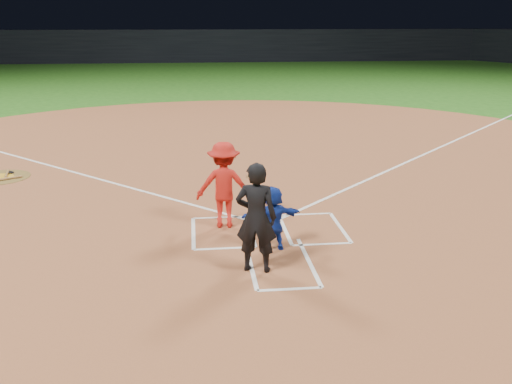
{
  "coord_description": "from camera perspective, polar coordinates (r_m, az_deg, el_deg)",
  "views": [
    {
      "loc": [
        -1.52,
        -11.34,
        4.39
      ],
      "look_at": [
        -0.3,
        -0.4,
        1.0
      ],
      "focal_mm": 40.0,
      "sensor_mm": 36.0,
      "label": 1
    }
  ],
  "objects": [
    {
      "name": "on_deck_bat_a",
      "position": [
        17.98,
        -23.64,
        1.7
      ],
      "size": [
        0.22,
        0.84,
        0.06
      ],
      "primitive_type": "cylinder",
      "rotation": [
        1.57,
        0.0,
        0.18
      ],
      "color": "olive",
      "rests_on": "on_deck_circle"
    },
    {
      "name": "on_deck_bat_c",
      "position": [
        17.43,
        -23.67,
        1.24
      ],
      "size": [
        0.76,
        0.48,
        0.06
      ],
      "primitive_type": "cylinder",
      "rotation": [
        1.57,
        0.0,
        2.1
      ],
      "color": "olive",
      "rests_on": "on_deck_circle"
    },
    {
      "name": "chalk_markings",
      "position": [
        17.26,
        -1.11,
        2.42
      ],
      "size": [
        28.35,
        17.32,
        0.01
      ],
      "color": "white",
      "rests_on": "home_plate_dirt"
    },
    {
      "name": "ground",
      "position": [
        12.26,
        1.19,
        -3.88
      ],
      "size": [
        120.0,
        120.0,
        0.0
      ],
      "primitive_type": "plane",
      "color": "#205615",
      "rests_on": "ground"
    },
    {
      "name": "umpire",
      "position": [
        10.02,
        0.02,
        -2.58
      ],
      "size": [
        0.83,
        0.65,
        2.0
      ],
      "primitive_type": "imported",
      "rotation": [
        0.0,
        0.0,
        2.89
      ],
      "color": "black",
      "rests_on": "home_plate_dirt"
    },
    {
      "name": "batter_at_plate",
      "position": [
        12.22,
        -3.21,
        0.72
      ],
      "size": [
        1.42,
        0.95,
        1.87
      ],
      "color": "red",
      "rests_on": "home_plate_dirt"
    },
    {
      "name": "catcher",
      "position": [
        11.05,
        1.69,
        -2.64
      ],
      "size": [
        1.24,
        0.59,
        1.29
      ],
      "primitive_type": "imported",
      "rotation": [
        0.0,
        0.0,
        3.33
      ],
      "color": "#1330A0",
      "rests_on": "home_plate_dirt"
    },
    {
      "name": "home_plate",
      "position": [
        12.25,
        1.19,
        -3.79
      ],
      "size": [
        0.6,
        0.6,
        0.02
      ],
      "primitive_type": "cylinder",
      "rotation": [
        0.0,
        0.0,
        3.14
      ],
      "color": "white",
      "rests_on": "home_plate_dirt"
    },
    {
      "name": "bat_weight_donut",
      "position": [
        18.11,
        -23.35,
        1.81
      ],
      "size": [
        0.19,
        0.19,
        0.05
      ],
      "primitive_type": "torus",
      "color": "black",
      "rests_on": "on_deck_circle"
    },
    {
      "name": "stadium_wall_far",
      "position": [
        59.43,
        -5.07,
        14.35
      ],
      "size": [
        80.0,
        1.2,
        3.2
      ],
      "primitive_type": "cube",
      "color": "black",
      "rests_on": "ground"
    },
    {
      "name": "home_plate_dirt",
      "position": [
        17.95,
        -1.32,
        2.97
      ],
      "size": [
        28.0,
        28.0,
        0.01
      ],
      "primitive_type": "cylinder",
      "color": "brown",
      "rests_on": "ground"
    }
  ]
}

